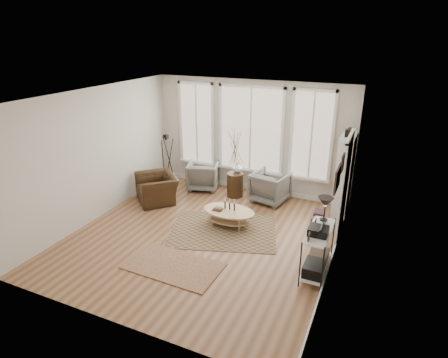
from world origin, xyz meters
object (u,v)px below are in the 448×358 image
at_px(low_shelf, 318,247).
at_px(bookcase, 344,176).
at_px(armchair_right, 270,187).
at_px(armchair_left, 203,176).
at_px(side_table, 235,165).
at_px(coffee_table, 228,214).
at_px(accent_chair, 157,188).

bearing_deg(low_shelf, bookcase, 88.72).
bearing_deg(armchair_right, low_shelf, 133.53).
height_order(bookcase, armchair_right, bookcase).
xyz_separation_m(armchair_left, side_table, (0.98, -0.12, 0.47)).
height_order(armchair_left, side_table, side_table).
bearing_deg(armchair_left, low_shelf, 126.80).
xyz_separation_m(coffee_table, accent_chair, (-2.14, 0.46, 0.05)).
bearing_deg(accent_chair, side_table, 75.46).
distance_m(bookcase, armchair_right, 1.80).
distance_m(bookcase, accent_chair, 4.48).
distance_m(coffee_table, armchair_right, 1.64).
height_order(bookcase, accent_chair, bookcase).
relative_size(bookcase, side_table, 1.17).
bearing_deg(armchair_right, armchair_left, 8.50).
bearing_deg(armchair_left, armchair_right, 161.02).
relative_size(low_shelf, armchair_right, 1.55).
height_order(coffee_table, side_table, side_table).
xyz_separation_m(armchair_right, accent_chair, (-2.58, -1.12, -0.05)).
bearing_deg(armchair_right, side_table, 14.19).
bearing_deg(accent_chair, armchair_right, 66.49).
height_order(bookcase, armchair_left, bookcase).
xyz_separation_m(low_shelf, side_table, (-2.57, 2.46, 0.33)).
xyz_separation_m(coffee_table, side_table, (-0.47, 1.52, 0.56)).
bearing_deg(coffee_table, accent_chair, 167.82).
relative_size(coffee_table, armchair_right, 1.39).
bearing_deg(bookcase, accent_chair, -165.43).
xyz_separation_m(armchair_left, armchair_right, (1.90, -0.06, 0.01)).
distance_m(side_table, accent_chair, 2.04).
height_order(bookcase, low_shelf, bookcase).
distance_m(armchair_left, side_table, 1.09).
relative_size(coffee_table, accent_chair, 1.13).
height_order(armchair_left, armchair_right, armchair_right).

